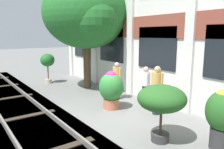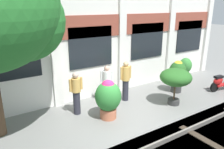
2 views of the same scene
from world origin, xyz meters
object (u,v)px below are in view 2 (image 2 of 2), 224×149
object	(u,v)px
resident_near_plants	(107,83)
resident_watching_tracks	(126,80)
potted_plant_stone_basin	(185,68)
potted_plant_glazed_jar	(177,74)
potted_plant_ribbed_drum	(108,97)
potted_plant_tall_urn	(176,78)
scooter_near_curb	(221,82)
resident_by_doorway	(76,92)

from	to	relation	value
resident_near_plants	resident_watching_tracks	bearing A→B (deg)	108.88
resident_watching_tracks	potted_plant_stone_basin	bearing A→B (deg)	93.74
potted_plant_glazed_jar	potted_plant_ribbed_drum	bearing A→B (deg)	-174.38
potted_plant_tall_urn	scooter_near_curb	world-z (taller)	potted_plant_tall_urn
potted_plant_stone_basin	potted_plant_tall_urn	world-z (taller)	potted_plant_tall_urn
resident_by_doorway	resident_near_plants	bearing A→B (deg)	98.96
scooter_near_curb	resident_watching_tracks	world-z (taller)	resident_watching_tracks
scooter_near_curb	resident_watching_tracks	bearing A→B (deg)	168.89
scooter_near_curb	potted_plant_tall_urn	bearing A→B (deg)	-174.69
resident_watching_tracks	resident_by_doorway	bearing A→B (deg)	-88.12
potted_plant_stone_basin	scooter_near_curb	distance (m)	1.84
potted_plant_glazed_jar	resident_watching_tracks	distance (m)	2.63
potted_plant_ribbed_drum	resident_by_doorway	bearing A→B (deg)	132.56
potted_plant_tall_urn	resident_near_plants	size ratio (longest dim) A/B	0.95
resident_by_doorway	resident_watching_tracks	bearing A→B (deg)	89.84
scooter_near_curb	resident_by_doorway	xyz separation A→B (m)	(-6.74, 1.54, 0.44)
potted_plant_glazed_jar	potted_plant_tall_urn	distance (m)	1.46
resident_watching_tracks	resident_near_plants	distance (m)	0.82
potted_plant_stone_basin	resident_near_plants	bearing A→B (deg)	179.38
potted_plant_tall_urn	resident_watching_tracks	xyz separation A→B (m)	(-1.44, 1.42, -0.20)
potted_plant_ribbed_drum	scooter_near_curb	size ratio (longest dim) A/B	1.05
potted_plant_glazed_jar	potted_plant_stone_basin	xyz separation A→B (m)	(1.41, 0.71, -0.14)
potted_plant_glazed_jar	resident_watching_tracks	world-z (taller)	resident_watching_tracks
potted_plant_ribbed_drum	resident_watching_tracks	world-z (taller)	resident_watching_tracks
resident_by_doorway	scooter_near_curb	bearing A→B (deg)	76.26
potted_plant_ribbed_drum	potted_plant_glazed_jar	bearing A→B (deg)	5.62
resident_watching_tracks	resident_near_plants	size ratio (longest dim) A/B	1.08
potted_plant_glazed_jar	resident_by_doorway	size ratio (longest dim) A/B	0.93
potted_plant_ribbed_drum	resident_watching_tracks	xyz separation A→B (m)	(1.44, 0.92, 0.12)
potted_plant_stone_basin	resident_by_doorway	xyz separation A→B (m)	(-6.25, -0.20, 0.12)
potted_plant_glazed_jar	resident_near_plants	bearing A→B (deg)	167.30
potted_plant_glazed_jar	potted_plant_tall_urn	bearing A→B (deg)	-142.05
potted_plant_tall_urn	resident_by_doorway	distance (m)	3.96
scooter_near_curb	resident_by_doorway	size ratio (longest dim) A/B	0.85
potted_plant_stone_basin	potted_plant_glazed_jar	bearing A→B (deg)	-153.35
potted_plant_stone_basin	resident_watching_tracks	xyz separation A→B (m)	(-3.99, -0.18, 0.17)
potted_plant_tall_urn	resident_near_plants	distance (m)	2.78
potted_plant_glazed_jar	resident_by_doorway	xyz separation A→B (m)	(-4.84, 0.50, -0.02)
potted_plant_ribbed_drum	potted_plant_tall_urn	size ratio (longest dim) A/B	0.95
potted_plant_glazed_jar	potted_plant_ribbed_drum	xyz separation A→B (m)	(-4.02, -0.40, -0.09)
potted_plant_glazed_jar	resident_watching_tracks	xyz separation A→B (m)	(-2.58, 0.53, 0.03)
potted_plant_ribbed_drum	resident_near_plants	size ratio (longest dim) A/B	0.91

